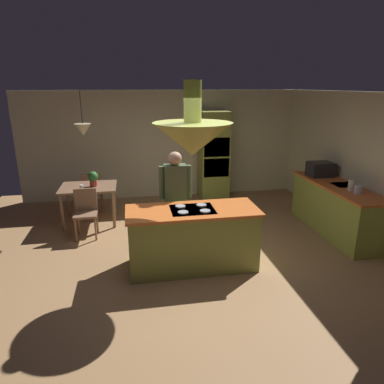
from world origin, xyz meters
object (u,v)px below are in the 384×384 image
(microwave_on_counter, at_px, (320,169))
(potted_plant_on_table, at_px, (93,178))
(cup_on_table, at_px, (82,187))
(canister_sugar, at_px, (352,185))
(chair_by_back_wall, at_px, (92,189))
(canister_flour, at_px, (358,190))
(dining_table, at_px, (89,191))
(person_at_island, at_px, (175,195))
(kitchen_island, at_px, (192,238))
(chair_facing_island, at_px, (86,209))
(oven_tower, at_px, (214,156))

(microwave_on_counter, bearing_deg, potted_plant_on_table, 172.10)
(cup_on_table, xyz_separation_m, canister_sugar, (4.64, -1.46, 0.21))
(chair_by_back_wall, height_order, canister_flour, canister_flour)
(dining_table, xyz_separation_m, person_at_island, (1.54, -1.43, 0.30))
(potted_plant_on_table, bearing_deg, canister_flour, -22.32)
(canister_sugar, bearing_deg, chair_by_back_wall, 153.09)
(cup_on_table, bearing_deg, person_at_island, -36.76)
(chair_by_back_wall, bearing_deg, kitchen_island, 121.84)
(kitchen_island, distance_m, microwave_on_counter, 3.25)
(chair_facing_island, xyz_separation_m, chair_by_back_wall, (0.00, 1.27, 0.00))
(canister_flour, relative_size, canister_sugar, 0.75)
(person_at_island, bearing_deg, canister_flour, -7.91)
(person_at_island, bearing_deg, microwave_on_counter, 14.71)
(chair_by_back_wall, relative_size, canister_flour, 6.11)
(oven_tower, relative_size, microwave_on_counter, 4.54)
(microwave_on_counter, bearing_deg, kitchen_island, -152.84)
(cup_on_table, bearing_deg, microwave_on_counter, -5.36)
(canister_sugar, bearing_deg, oven_tower, 121.76)
(dining_table, xyz_separation_m, cup_on_table, (-0.10, -0.21, 0.15))
(person_at_island, relative_size, canister_sugar, 8.68)
(oven_tower, height_order, canister_sugar, oven_tower)
(canister_sugar, bearing_deg, microwave_on_counter, 90.00)
(kitchen_island, height_order, canister_sugar, canister_sugar)
(chair_facing_island, distance_m, potted_plant_on_table, 0.75)
(chair_facing_island, distance_m, canister_sugar, 4.68)
(microwave_on_counter, bearing_deg, canister_sugar, -90.00)
(canister_flour, height_order, canister_sugar, canister_sugar)
(person_at_island, distance_m, chair_facing_island, 1.79)
(cup_on_table, bearing_deg, dining_table, 64.77)
(kitchen_island, distance_m, cup_on_table, 2.63)
(cup_on_table, bearing_deg, potted_plant_on_table, 41.41)
(potted_plant_on_table, bearing_deg, chair_facing_island, -99.92)
(kitchen_island, distance_m, dining_table, 2.71)
(chair_by_back_wall, xyz_separation_m, canister_sugar, (4.54, -2.30, 0.52))
(chair_by_back_wall, relative_size, canister_sugar, 4.56)
(potted_plant_on_table, bearing_deg, chair_by_back_wall, 99.12)
(chair_facing_island, bearing_deg, microwave_on_counter, -0.07)
(canister_flour, height_order, microwave_on_counter, microwave_on_counter)
(kitchen_island, bearing_deg, cup_on_table, 133.54)
(kitchen_island, xyz_separation_m, canister_flour, (2.84, 0.25, 0.53))
(canister_sugar, bearing_deg, person_at_island, 175.49)
(dining_table, relative_size, microwave_on_counter, 2.32)
(potted_plant_on_table, height_order, cup_on_table, potted_plant_on_table)
(oven_tower, distance_m, canister_flour, 3.46)
(kitchen_island, xyz_separation_m, chair_facing_island, (-1.70, 1.46, 0.04))
(chair_facing_island, relative_size, chair_by_back_wall, 1.00)
(cup_on_table, distance_m, canister_sugar, 4.87)
(canister_flour, xyz_separation_m, canister_sugar, (0.00, 0.18, 0.02))
(oven_tower, bearing_deg, microwave_on_counter, -45.75)
(kitchen_island, relative_size, canister_sugar, 10.16)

